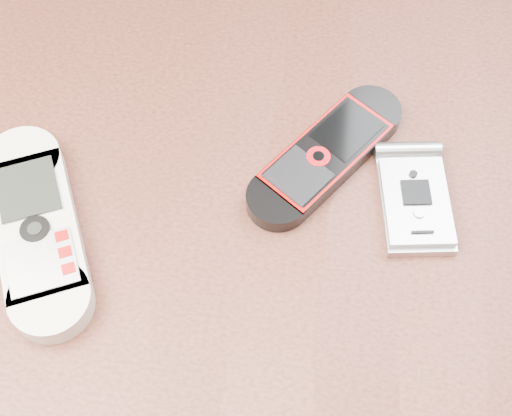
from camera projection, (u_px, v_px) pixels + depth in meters
The scene contains 4 objects.
table at pixel (250, 276), 0.59m from camera, with size 1.20×0.80×0.75m.
nokia_white at pixel (37, 228), 0.48m from camera, with size 0.05×0.16×0.02m, color beige.
nokia_black_red at pixel (326, 155), 0.52m from camera, with size 0.05×0.15×0.01m, color black.
motorola_razr at pixel (415, 200), 0.50m from camera, with size 0.05×0.09×0.01m, color #B7B7BB.
Camera 1 is at (0.03, -0.24, 1.19)m, focal length 50.00 mm.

